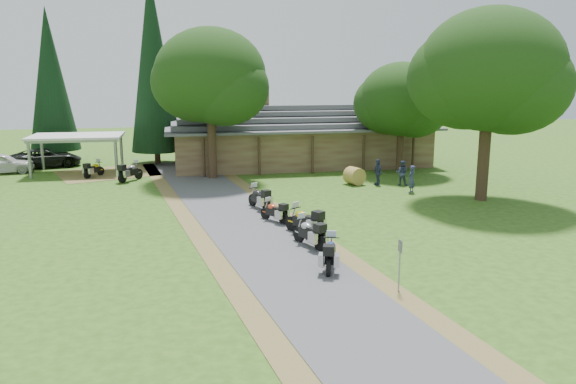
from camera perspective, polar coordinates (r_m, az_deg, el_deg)
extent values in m
plane|color=#2D5016|center=(22.24, -0.35, -7.30)|extent=(120.00, 120.00, 0.00)
plane|color=#434345|center=(25.91, -3.17, -4.50)|extent=(51.95, 51.95, 0.00)
imported|color=silver|center=(46.92, -27.15, 2.85)|extent=(3.27, 6.10, 1.94)
imported|color=black|center=(48.56, -23.42, 3.63)|extent=(4.15, 6.30, 2.23)
imported|color=navy|center=(35.86, 12.44, 1.53)|extent=(0.70, 0.69, 2.02)
imported|color=navy|center=(38.14, 11.50, 2.13)|extent=(0.68, 0.62, 1.95)
imported|color=navy|center=(37.90, 9.11, 2.23)|extent=(0.46, 0.61, 2.05)
cylinder|color=#A47F3C|center=(37.93, 6.77, 1.64)|extent=(1.44, 1.38, 1.17)
cone|color=black|center=(47.26, -13.53, 12.12)|extent=(4.06, 4.06, 15.44)
cone|color=black|center=(50.72, -22.94, 9.92)|extent=(3.99, 3.99, 12.67)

